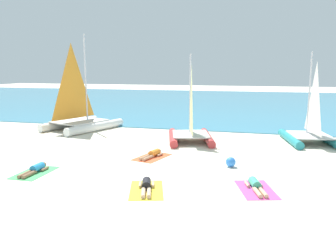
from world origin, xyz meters
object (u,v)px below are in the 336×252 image
(sailboat_teal, at_px, (310,130))
(towel_center_right, at_px, (146,190))
(sunbather_leftmost, at_px, (35,169))
(sunbather_center_left, at_px, (153,154))
(towel_rightmost, at_px, (256,190))
(towel_center_left, at_px, (152,157))
(sunbather_rightmost, at_px, (256,185))
(beach_ball, at_px, (231,162))
(sailboat_red, at_px, (190,129))
(sailboat_white, at_px, (80,116))
(sunbather_center_right, at_px, (146,186))
(towel_leftmost, at_px, (35,173))

(sailboat_teal, distance_m, towel_center_right, 11.21)
(sunbather_leftmost, distance_m, sunbather_center_left, 5.09)
(sunbather_leftmost, relative_size, towel_rightmost, 0.82)
(towel_center_left, xyz_separation_m, sunbather_rightmost, (4.66, -3.11, 0.13))
(sunbather_leftmost, xyz_separation_m, towel_rightmost, (8.41, 0.21, -0.13))
(towel_center_left, relative_size, beach_ball, 4.58)
(towel_center_right, bearing_deg, towel_center_left, 105.03)
(sailboat_red, relative_size, sunbather_rightmost, 3.12)
(sailboat_white, bearing_deg, sunbather_center_right, -32.15)
(sailboat_red, xyz_separation_m, sunbather_center_left, (-1.03, -3.73, -0.59))
(towel_leftmost, relative_size, sunbather_center_right, 1.23)
(towel_leftmost, distance_m, towel_center_left, 5.08)
(towel_center_right, height_order, towel_rightmost, same)
(towel_rightmost, bearing_deg, sunbather_leftmost, -178.56)
(sailboat_white, distance_m, beach_ball, 12.21)
(sailboat_teal, relative_size, sailboat_red, 1.02)
(sailboat_teal, xyz_separation_m, towel_leftmost, (-11.12, -8.56, -0.73))
(sailboat_teal, distance_m, towel_rightmost, 8.74)
(sailboat_red, height_order, sunbather_center_right, sailboat_red)
(sailboat_teal, relative_size, sunbather_rightmost, 3.19)
(towel_center_left, bearing_deg, sailboat_teal, 34.59)
(sunbather_center_right, relative_size, sunbather_rightmost, 1.00)
(sailboat_white, xyz_separation_m, sunbather_center_right, (7.88, -9.78, -0.80))
(beach_ball, bearing_deg, towel_center_right, -125.54)
(sunbather_rightmost, bearing_deg, towel_center_right, -179.74)
(sailboat_red, distance_m, sunbather_leftmost, 8.64)
(sailboat_red, xyz_separation_m, sunbather_center_right, (0.05, -7.89, -0.59))
(towel_leftmost, relative_size, sunbather_rightmost, 1.23)
(towel_center_right, relative_size, sunbather_rightmost, 1.23)
(sailboat_red, distance_m, towel_leftmost, 8.71)
(towel_center_left, relative_size, towel_rightmost, 1.00)
(sailboat_teal, distance_m, sunbather_leftmost, 14.01)
(sailboat_white, bearing_deg, sailboat_red, 5.41)
(sunbather_center_left, relative_size, towel_center_right, 0.82)
(sunbather_center_left, xyz_separation_m, towel_rightmost, (4.66, -3.24, -0.13))
(sunbather_rightmost, bearing_deg, beach_ball, 96.65)
(towel_rightmost, bearing_deg, sailboat_red, 117.54)
(sailboat_white, bearing_deg, sunbather_rightmost, -18.56)
(towel_center_left, bearing_deg, sunbather_leftmost, -137.73)
(sunbather_rightmost, xyz_separation_m, beach_ball, (-1.04, 2.46, 0.08))
(sailboat_white, bearing_deg, towel_rightmost, -18.72)
(towel_center_left, distance_m, sunbather_center_left, 0.14)
(sailboat_teal, height_order, sunbather_leftmost, sailboat_teal)
(sailboat_red, bearing_deg, sunbather_center_left, -120.77)
(sunbather_center_right, bearing_deg, sailboat_red, 73.02)
(sailboat_white, distance_m, towel_rightmost, 14.52)
(sailboat_red, relative_size, sunbather_leftmost, 3.09)
(sailboat_red, relative_size, towel_center_right, 2.54)
(towel_center_right, bearing_deg, beach_ball, 54.46)
(sunbather_leftmost, bearing_deg, sailboat_white, 107.42)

